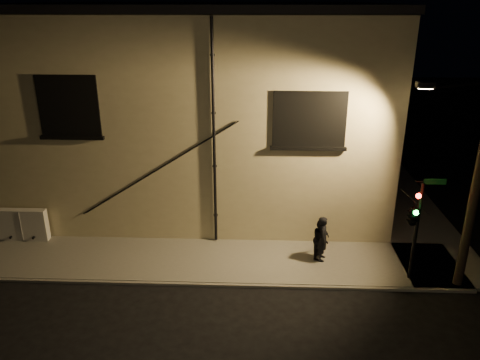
{
  "coord_description": "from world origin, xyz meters",
  "views": [
    {
      "loc": [
        -0.2,
        -13.28,
        9.0
      ],
      "look_at": [
        -0.81,
        1.8,
        3.11
      ],
      "focal_mm": 35.0,
      "sensor_mm": 36.0,
      "label": 1
    }
  ],
  "objects_px": {
    "pedestrian_a": "(323,238)",
    "pedestrian_b": "(321,239)",
    "utility_cabinet": "(23,225)",
    "traffic_signal": "(414,214)",
    "streetlamp_pole": "(473,180)"
  },
  "relations": [
    {
      "from": "traffic_signal",
      "to": "pedestrian_b",
      "type": "bearing_deg",
      "value": 153.4
    },
    {
      "from": "traffic_signal",
      "to": "streetlamp_pole",
      "type": "relative_size",
      "value": 0.51
    },
    {
      "from": "pedestrian_b",
      "to": "traffic_signal",
      "type": "distance_m",
      "value": 3.44
    },
    {
      "from": "pedestrian_b",
      "to": "streetlamp_pole",
      "type": "xyz_separation_m",
      "value": [
        4.3,
        -1.44,
        2.91
      ]
    },
    {
      "from": "traffic_signal",
      "to": "streetlamp_pole",
      "type": "distance_m",
      "value": 2.03
    },
    {
      "from": "streetlamp_pole",
      "to": "pedestrian_b",
      "type": "bearing_deg",
      "value": 161.44
    },
    {
      "from": "pedestrian_a",
      "to": "pedestrian_b",
      "type": "xyz_separation_m",
      "value": [
        -0.05,
        0.14,
        -0.1
      ]
    },
    {
      "from": "utility_cabinet",
      "to": "pedestrian_b",
      "type": "bearing_deg",
      "value": -4.51
    },
    {
      "from": "pedestrian_b",
      "to": "streetlamp_pole",
      "type": "relative_size",
      "value": 0.21
    },
    {
      "from": "utility_cabinet",
      "to": "pedestrian_a",
      "type": "xyz_separation_m",
      "value": [
        11.51,
        -1.05,
        0.21
      ]
    },
    {
      "from": "pedestrian_a",
      "to": "streetlamp_pole",
      "type": "distance_m",
      "value": 5.25
    },
    {
      "from": "pedestrian_a",
      "to": "utility_cabinet",
      "type": "bearing_deg",
      "value": 95.5
    },
    {
      "from": "pedestrian_a",
      "to": "streetlamp_pole",
      "type": "xyz_separation_m",
      "value": [
        4.25,
        -1.3,
        2.81
      ]
    },
    {
      "from": "utility_cabinet",
      "to": "streetlamp_pole",
      "type": "xyz_separation_m",
      "value": [
        15.76,
        -2.35,
        3.02
      ]
    },
    {
      "from": "utility_cabinet",
      "to": "streetlamp_pole",
      "type": "height_order",
      "value": "streetlamp_pole"
    }
  ]
}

